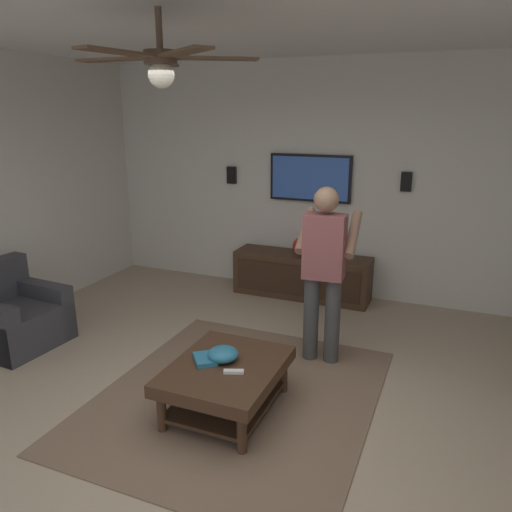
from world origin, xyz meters
name	(u,v)px	position (x,y,z in m)	size (l,w,h in m)	color
ground_plane	(232,429)	(0.00, 0.00, 0.00)	(7.51, 7.51, 0.00)	tan
wall_back_tv	(341,181)	(3.17, 0.00, 1.44)	(0.10, 6.46, 2.87)	silver
area_rug	(237,397)	(0.40, 0.14, 0.01)	(2.50, 2.16, 0.01)	#7A604C
armchair	(13,318)	(0.44, 2.62, 0.28)	(0.85, 0.86, 0.82)	#38383D
coffee_table	(226,377)	(0.20, 0.14, 0.30)	(1.00, 0.80, 0.40)	#422B1C
media_console	(302,276)	(2.83, 0.36, 0.28)	(0.45, 1.70, 0.55)	#422B1C
tv	(310,178)	(3.07, 0.36, 1.47)	(0.05, 1.02, 0.58)	black
person_standing	(324,265)	(1.31, -0.31, 0.93)	(0.55, 0.56, 1.64)	#3F3F3F
bowl	(223,354)	(0.26, 0.19, 0.45)	(0.24, 0.24, 0.11)	teal
remote_white	(234,372)	(0.11, 0.03, 0.41)	(0.15, 0.04, 0.02)	white
book	(205,359)	(0.19, 0.31, 0.42)	(0.22, 0.16, 0.04)	teal
vase_round	(301,246)	(2.83, 0.37, 0.66)	(0.22, 0.22, 0.22)	red
wall_speaker_left	(406,182)	(3.09, -0.78, 1.48)	(0.06, 0.12, 0.22)	black
wall_speaker_right	(232,175)	(3.09, 1.43, 1.45)	(0.06, 0.12, 0.22)	black
ceiling_fan	(161,62)	(-0.12, 0.38, 2.55)	(1.17, 1.13, 0.46)	#4C3828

